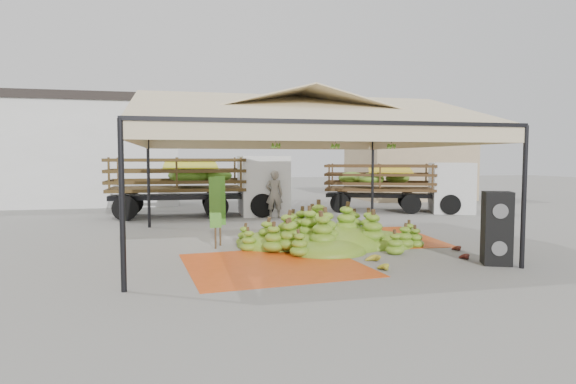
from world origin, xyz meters
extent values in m
plane|color=slate|center=(0.00, 0.00, 0.00)|extent=(90.00, 90.00, 0.00)
cylinder|color=black|center=(-4.00, -4.00, 1.50)|extent=(0.10, 0.10, 3.00)
cylinder|color=black|center=(4.00, -4.00, 1.50)|extent=(0.10, 0.10, 3.00)
cylinder|color=black|center=(-4.00, 4.00, 1.50)|extent=(0.10, 0.10, 3.00)
cylinder|color=black|center=(4.00, 4.00, 1.50)|extent=(0.10, 0.10, 3.00)
pyramid|color=beige|center=(0.00, 0.00, 3.50)|extent=(8.00, 8.00, 1.00)
cube|color=black|center=(0.00, 0.00, 3.00)|extent=(8.00, 8.00, 0.08)
cube|color=beige|center=(0.00, 0.00, 2.82)|extent=(8.00, 8.00, 0.36)
cube|color=silver|center=(-10.00, 14.00, 2.50)|extent=(14.00, 6.00, 5.00)
cube|color=black|center=(-10.00, 14.00, 5.20)|extent=(14.30, 6.30, 0.40)
cube|color=tan|center=(10.00, 13.00, 1.80)|extent=(6.00, 5.00, 3.60)
cube|color=navy|center=(10.00, 13.00, 3.85)|extent=(6.30, 5.30, 0.50)
cube|color=#D94914|center=(-1.05, -2.51, 0.01)|extent=(4.02, 3.87, 0.01)
cube|color=#CE4913|center=(2.38, 0.45, 0.01)|extent=(3.87, 4.04, 0.01)
ellipsoid|color=#437318|center=(0.89, -0.53, 0.53)|extent=(5.77, 5.12, 1.06)
ellipsoid|color=gold|center=(0.98, -3.55, 0.11)|extent=(0.47, 0.38, 0.21)
ellipsoid|color=#B88F24|center=(1.15, -2.75, 0.11)|extent=(0.62, 0.62, 0.22)
ellipsoid|color=#562113|center=(3.68, -1.98, 0.09)|extent=(0.41, 0.33, 0.18)
ellipsoid|color=#521B12|center=(3.26, -2.95, 0.10)|extent=(0.45, 0.38, 0.19)
ellipsoid|color=#537B19|center=(0.38, -2.08, 0.09)|extent=(0.47, 0.43, 0.18)
ellipsoid|color=#387819|center=(-0.75, -1.31, 2.62)|extent=(0.24, 0.24, 0.20)
ellipsoid|color=#387819|center=(0.75, -1.31, 2.62)|extent=(0.24, 0.24, 0.20)
ellipsoid|color=#387819|center=(2.25, -1.31, 2.62)|extent=(0.24, 0.24, 0.20)
cube|color=black|center=(3.70, -3.56, 0.40)|extent=(0.73, 0.69, 0.80)
cube|color=black|center=(3.70, -3.56, 1.20)|extent=(0.73, 0.69, 0.80)
imported|color=gray|center=(0.61, 5.67, 0.92)|extent=(0.72, 0.52, 1.85)
cube|color=#483618|center=(-3.06, 7.04, 1.10)|extent=(5.29, 2.52, 0.13)
cube|color=silver|center=(0.40, 6.97, 1.21)|extent=(1.93, 2.34, 2.41)
cylinder|color=black|center=(-4.97, 6.03, 0.47)|extent=(0.95, 0.33, 0.94)
cylinder|color=black|center=(-4.92, 8.13, 0.47)|extent=(0.95, 0.33, 0.94)
cylinder|color=black|center=(-1.61, 5.96, 0.47)|extent=(0.95, 0.33, 0.94)
cylinder|color=black|center=(-1.57, 8.06, 0.47)|extent=(0.95, 0.33, 0.94)
cylinder|color=black|center=(0.17, 5.93, 0.47)|extent=(0.95, 0.33, 0.94)
cylinder|color=black|center=(0.21, 8.02, 0.47)|extent=(0.95, 0.33, 0.94)
ellipsoid|color=#3A7318|center=(-3.06, 7.04, 1.62)|extent=(4.23, 1.97, 0.73)
cube|color=yellow|center=(-2.54, 7.03, 2.04)|extent=(2.14, 2.13, 0.26)
cube|color=#483318|center=(5.60, 7.03, 0.97)|extent=(5.09, 3.71, 0.11)
cube|color=silver|center=(8.43, 5.89, 1.06)|extent=(2.31, 2.51, 2.13)
cylinder|color=black|center=(3.71, 6.80, 0.42)|extent=(0.88, 0.57, 0.83)
cylinder|color=black|center=(4.40, 8.52, 0.42)|extent=(0.88, 0.57, 0.83)
cylinder|color=black|center=(6.46, 5.69, 0.42)|extent=(0.88, 0.57, 0.83)
cylinder|color=black|center=(7.15, 7.41, 0.42)|extent=(0.88, 0.57, 0.83)
cylinder|color=black|center=(7.91, 5.10, 0.42)|extent=(0.88, 0.57, 0.83)
cylinder|color=black|center=(8.61, 6.82, 0.42)|extent=(0.88, 0.57, 0.83)
ellipsoid|color=#346F17|center=(5.60, 7.03, 1.43)|extent=(4.06, 2.93, 0.65)
cube|color=gold|center=(6.03, 6.86, 1.80)|extent=(2.41, 2.40, 0.23)
camera|label=1|loc=(-3.07, -12.65, 2.32)|focal=30.00mm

